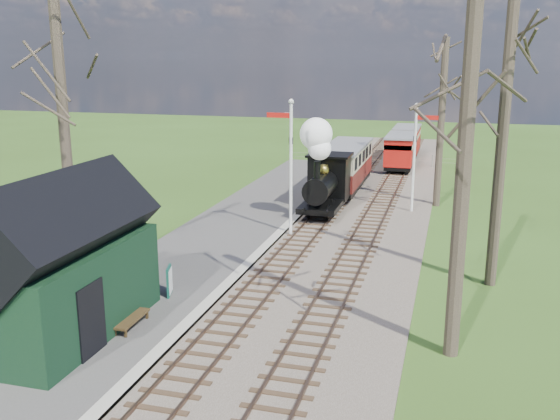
{
  "coord_description": "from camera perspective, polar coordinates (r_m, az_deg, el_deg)",
  "views": [
    {
      "loc": [
        6.21,
        -10.49,
        8.03
      ],
      "look_at": [
        -0.79,
        14.51,
        1.6
      ],
      "focal_mm": 40.0,
      "sensor_mm": 36.0,
      "label": 1
    }
  ],
  "objects": [
    {
      "name": "track_far",
      "position": [
        33.64,
        9.03,
        0.1
      ],
      "size": [
        1.6,
        60.0,
        0.15
      ],
      "color": "brown",
      "rests_on": "ground"
    },
    {
      "name": "sign_board",
      "position": [
        21.34,
        -10.08,
        -6.4
      ],
      "size": [
        0.27,
        0.68,
        1.01
      ],
      "color": "#0F493A",
      "rests_on": "platform"
    },
    {
      "name": "platform",
      "position": [
        27.51,
        -5.74,
        -2.91
      ],
      "size": [
        5.0,
        44.0,
        0.2
      ],
      "primitive_type": "cube",
      "color": "#474442",
      "rests_on": "ground"
    },
    {
      "name": "locomotive",
      "position": [
        31.66,
        4.05,
        3.43
      ],
      "size": [
        2.0,
        4.67,
        5.01
      ],
      "color": "black",
      "rests_on": "ground"
    },
    {
      "name": "track_near",
      "position": [
        34.02,
        4.68,
        0.39
      ],
      "size": [
        1.6,
        60.0,
        0.15
      ],
      "color": "brown",
      "rests_on": "ground"
    },
    {
      "name": "semaphore_near",
      "position": [
        27.75,
        0.87,
        4.77
      ],
      "size": [
        1.22,
        0.24,
        6.22
      ],
      "color": "silver",
      "rests_on": "ground"
    },
    {
      "name": "distant_hills",
      "position": [
        78.84,
        11.4,
        -4.27
      ],
      "size": [
        114.4,
        48.0,
        22.02
      ],
      "color": "#385B23",
      "rests_on": "ground"
    },
    {
      "name": "coping_strip",
      "position": [
        26.79,
        -1.15,
        -3.3
      ],
      "size": [
        0.4,
        44.0,
        0.21
      ],
      "primitive_type": "cube",
      "color": "#B2AD9E",
      "rests_on": "ground"
    },
    {
      "name": "red_carriage_a",
      "position": [
        45.4,
        10.95,
        5.32
      ],
      "size": [
        1.98,
        4.9,
        2.08
      ],
      "color": "black",
      "rests_on": "ground"
    },
    {
      "name": "fence_line",
      "position": [
        47.46,
        8.31,
        4.7
      ],
      "size": [
        12.6,
        0.08,
        1.0
      ],
      "color": "slate",
      "rests_on": "ground"
    },
    {
      "name": "bare_trees",
      "position": [
        21.35,
        2.31,
        6.3
      ],
      "size": [
        15.51,
        22.39,
        12.0
      ],
      "color": "#382D23",
      "rests_on": "ground"
    },
    {
      "name": "red_carriage_b",
      "position": [
        50.83,
        11.49,
        6.19
      ],
      "size": [
        1.98,
        4.9,
        2.08
      ],
      "color": "black",
      "rests_on": "ground"
    },
    {
      "name": "bench",
      "position": [
        19.25,
        -13.77,
        -9.15
      ],
      "size": [
        0.48,
        1.59,
        0.9
      ],
      "color": "#402E17",
      "rests_on": "platform"
    },
    {
      "name": "coach",
      "position": [
        37.64,
        5.93,
        4.11
      ],
      "size": [
        2.34,
        8.01,
        2.46
      ],
      "color": "black",
      "rests_on": "ground"
    },
    {
      "name": "station_shed",
      "position": [
        18.8,
        -19.36,
        -4.76
      ],
      "size": [
        3.25,
        6.3,
        4.78
      ],
      "color": "black",
      "rests_on": "platform"
    },
    {
      "name": "person",
      "position": [
        17.6,
        -18.01,
        -10.8
      ],
      "size": [
        0.39,
        0.54,
        1.36
      ],
      "primitive_type": "imported",
      "rotation": [
        0.0,
        0.0,
        1.72
      ],
      "color": "#1B2431",
      "rests_on": "platform"
    },
    {
      "name": "semaphore_far",
      "position": [
        32.88,
        12.33,
        5.41
      ],
      "size": [
        1.22,
        0.24,
        5.72
      ],
      "color": "silver",
      "rests_on": "ground"
    },
    {
      "name": "ballast_bed",
      "position": [
        33.82,
        6.84,
        0.16
      ],
      "size": [
        8.0,
        60.0,
        0.1
      ],
      "primitive_type": "cube",
      "color": "brown",
      "rests_on": "ground"
    }
  ]
}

